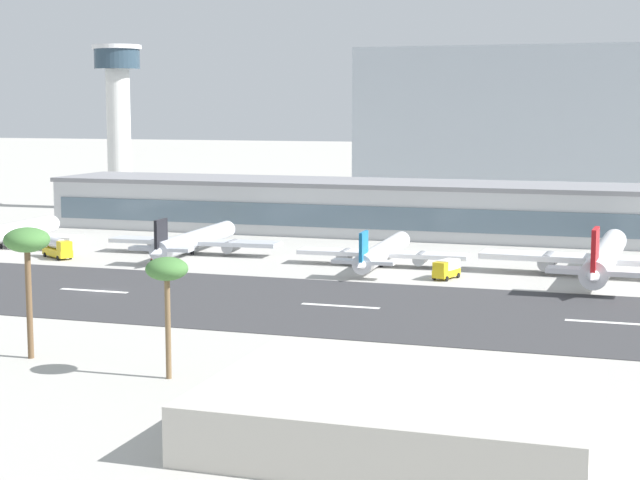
{
  "coord_description": "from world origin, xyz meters",
  "views": [
    {
      "loc": [
        82.64,
        -142.54,
        29.2
      ],
      "look_at": [
        23.45,
        40.46,
        4.26
      ],
      "focal_mm": 57.68,
      "sensor_mm": 36.0,
      "label": 1
    }
  ],
  "objects_px": {
    "service_fuel_truck_2": "(57,248)",
    "foreground_hangar": "(403,409)",
    "service_box_truck_1": "(446,269)",
    "airliner_navy_tail_gate_0": "(1,235)",
    "airliner_blue_tail_gate_2": "(382,253)",
    "palm_tree_1": "(167,273)",
    "service_baggage_tug_0": "(157,258)",
    "distant_hotel_block": "(527,124)",
    "terminal_building": "(352,207)",
    "airliner_black_tail_gate_1": "(193,241)",
    "airliner_red_tail_gate_3": "(604,258)",
    "palm_tree_2": "(27,244)",
    "control_tower": "(118,108)"
  },
  "relations": [
    {
      "from": "airliner_black_tail_gate_1",
      "to": "airliner_blue_tail_gate_2",
      "type": "relative_size",
      "value": 1.06
    },
    {
      "from": "service_box_truck_1",
      "to": "palm_tree_1",
      "type": "xyz_separation_m",
      "value": [
        -16.17,
        -73.45,
        9.8
      ]
    },
    {
      "from": "palm_tree_2",
      "to": "service_baggage_tug_0",
      "type": "bearing_deg",
      "value": 105.42
    },
    {
      "from": "terminal_building",
      "to": "distant_hotel_block",
      "type": "bearing_deg",
      "value": 74.27
    },
    {
      "from": "terminal_building",
      "to": "airliner_black_tail_gate_1",
      "type": "bearing_deg",
      "value": -114.17
    },
    {
      "from": "terminal_building",
      "to": "distant_hotel_block",
      "type": "relative_size",
      "value": 1.37
    },
    {
      "from": "terminal_building",
      "to": "control_tower",
      "type": "bearing_deg",
      "value": 157.26
    },
    {
      "from": "terminal_building",
      "to": "airliner_blue_tail_gate_2",
      "type": "relative_size",
      "value": 3.7
    },
    {
      "from": "service_fuel_truck_2",
      "to": "foreground_hangar",
      "type": "relative_size",
      "value": 0.25
    },
    {
      "from": "distant_hotel_block",
      "to": "palm_tree_2",
      "type": "relative_size",
      "value": 6.87
    },
    {
      "from": "airliner_navy_tail_gate_0",
      "to": "palm_tree_1",
      "type": "bearing_deg",
      "value": -138.8
    },
    {
      "from": "service_fuel_truck_2",
      "to": "palm_tree_1",
      "type": "height_order",
      "value": "palm_tree_1"
    },
    {
      "from": "distant_hotel_block",
      "to": "service_box_truck_1",
      "type": "xyz_separation_m",
      "value": [
        5.31,
        -158.67,
        -22.12
      ]
    },
    {
      "from": "terminal_building",
      "to": "foreground_hangar",
      "type": "relative_size",
      "value": 4.34
    },
    {
      "from": "control_tower",
      "to": "service_baggage_tug_0",
      "type": "relative_size",
      "value": 13.73
    },
    {
      "from": "service_baggage_tug_0",
      "to": "service_fuel_truck_2",
      "type": "bearing_deg",
      "value": 45.6
    },
    {
      "from": "distant_hotel_block",
      "to": "palm_tree_2",
      "type": "height_order",
      "value": "distant_hotel_block"
    },
    {
      "from": "distant_hotel_block",
      "to": "airliner_blue_tail_gate_2",
      "type": "height_order",
      "value": "distant_hotel_block"
    },
    {
      "from": "palm_tree_1",
      "to": "foreground_hangar",
      "type": "distance_m",
      "value": 32.32
    },
    {
      "from": "palm_tree_2",
      "to": "service_box_truck_1",
      "type": "bearing_deg",
      "value": 63.09
    },
    {
      "from": "airliner_navy_tail_gate_0",
      "to": "airliner_blue_tail_gate_2",
      "type": "relative_size",
      "value": 1.09
    },
    {
      "from": "control_tower",
      "to": "airliner_red_tail_gate_3",
      "type": "bearing_deg",
      "value": -30.54
    },
    {
      "from": "airliner_blue_tail_gate_2",
      "to": "control_tower",
      "type": "bearing_deg",
      "value": 48.31
    },
    {
      "from": "foreground_hangar",
      "to": "service_box_truck_1",
      "type": "bearing_deg",
      "value": 98.4
    },
    {
      "from": "airliner_navy_tail_gate_0",
      "to": "airliner_blue_tail_gate_2",
      "type": "distance_m",
      "value": 81.72
    },
    {
      "from": "terminal_building",
      "to": "palm_tree_1",
      "type": "relative_size",
      "value": 10.94
    },
    {
      "from": "airliner_black_tail_gate_1",
      "to": "airliner_blue_tail_gate_2",
      "type": "bearing_deg",
      "value": -98.13
    },
    {
      "from": "terminal_building",
      "to": "airliner_red_tail_gate_3",
      "type": "relative_size",
      "value": 2.84
    },
    {
      "from": "airliner_blue_tail_gate_2",
      "to": "palm_tree_1",
      "type": "relative_size",
      "value": 2.95
    },
    {
      "from": "service_baggage_tug_0",
      "to": "foreground_hangar",
      "type": "height_order",
      "value": "foreground_hangar"
    },
    {
      "from": "terminal_building",
      "to": "service_baggage_tug_0",
      "type": "relative_size",
      "value": 42.87
    },
    {
      "from": "palm_tree_1",
      "to": "palm_tree_2",
      "type": "bearing_deg",
      "value": 170.43
    },
    {
      "from": "airliner_navy_tail_gate_0",
      "to": "airliner_black_tail_gate_1",
      "type": "relative_size",
      "value": 1.03
    },
    {
      "from": "service_box_truck_1",
      "to": "foreground_hangar",
      "type": "height_order",
      "value": "foreground_hangar"
    },
    {
      "from": "service_baggage_tug_0",
      "to": "service_box_truck_1",
      "type": "relative_size",
      "value": 0.53
    },
    {
      "from": "terminal_building",
      "to": "airliner_navy_tail_gate_0",
      "type": "relative_size",
      "value": 3.39
    },
    {
      "from": "airliner_red_tail_gate_3",
      "to": "palm_tree_2",
      "type": "distance_m",
      "value": 101.04
    },
    {
      "from": "airliner_blue_tail_gate_2",
      "to": "foreground_hangar",
      "type": "distance_m",
      "value": 98.53
    },
    {
      "from": "service_box_truck_1",
      "to": "airliner_navy_tail_gate_0",
      "type": "bearing_deg",
      "value": -79.06
    },
    {
      "from": "airliner_navy_tail_gate_0",
      "to": "service_fuel_truck_2",
      "type": "bearing_deg",
      "value": -117.45
    },
    {
      "from": "distant_hotel_block",
      "to": "service_baggage_tug_0",
      "type": "height_order",
      "value": "distant_hotel_block"
    },
    {
      "from": "service_fuel_truck_2",
      "to": "palm_tree_2",
      "type": "relative_size",
      "value": 0.55
    },
    {
      "from": "airliner_blue_tail_gate_2",
      "to": "airliner_navy_tail_gate_0",
      "type": "bearing_deg",
      "value": 87.88
    },
    {
      "from": "terminal_building",
      "to": "airliner_black_tail_gate_1",
      "type": "height_order",
      "value": "terminal_building"
    },
    {
      "from": "service_box_truck_1",
      "to": "service_fuel_truck_2",
      "type": "height_order",
      "value": "service_fuel_truck_2"
    },
    {
      "from": "airliner_blue_tail_gate_2",
      "to": "service_box_truck_1",
      "type": "height_order",
      "value": "airliner_blue_tail_gate_2"
    },
    {
      "from": "airliner_black_tail_gate_1",
      "to": "terminal_building",
      "type": "bearing_deg",
      "value": -27.09
    },
    {
      "from": "distant_hotel_block",
      "to": "foreground_hangar",
      "type": "relative_size",
      "value": 3.17
    },
    {
      "from": "distant_hotel_block",
      "to": "airliner_blue_tail_gate_2",
      "type": "relative_size",
      "value": 2.7
    },
    {
      "from": "distant_hotel_block",
      "to": "foreground_hangar",
      "type": "bearing_deg",
      "value": -85.8
    }
  ]
}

